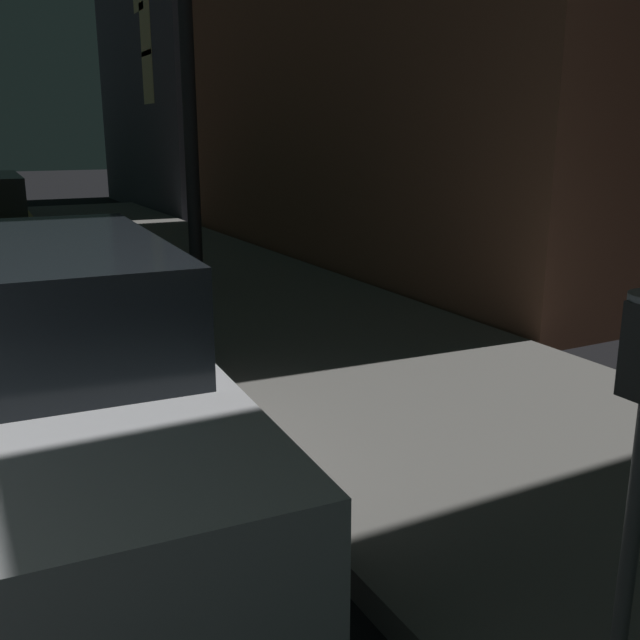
# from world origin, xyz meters

# --- Properties ---
(car_white) EXTENTS (2.21, 4.38, 1.43)m
(car_white) POSITION_xyz_m (2.85, 2.25, 0.72)
(car_white) COLOR silver
(car_white) RESTS_ON ground
(building_far) EXTENTS (9.00, 7.68, 10.07)m
(building_far) POSITION_xyz_m (11.79, 17.60, 5.03)
(building_far) COLOR #4C4C56
(building_far) RESTS_ON ground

